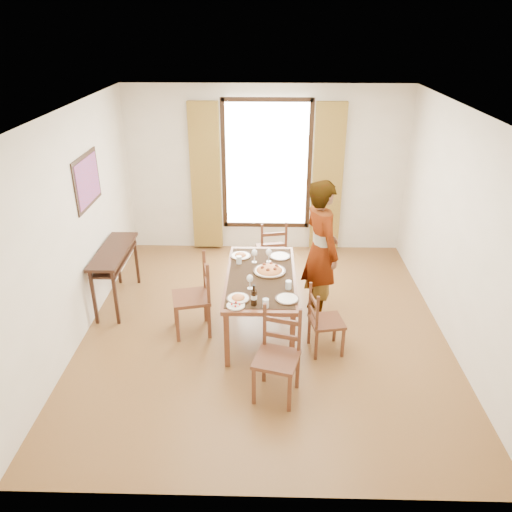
{
  "coord_description": "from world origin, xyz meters",
  "views": [
    {
      "loc": [
        0.03,
        -5.37,
        3.61
      ],
      "look_at": [
        -0.11,
        0.04,
        1.0
      ],
      "focal_mm": 35.0,
      "sensor_mm": 36.0,
      "label": 1
    }
  ],
  "objects_px": {
    "console_table": "(114,257)",
    "man": "(321,250)",
    "pasta_platter": "(269,269)",
    "dining_table": "(261,280)"
  },
  "relations": [
    {
      "from": "dining_table",
      "to": "man",
      "type": "relative_size",
      "value": 0.91
    },
    {
      "from": "console_table",
      "to": "dining_table",
      "type": "relative_size",
      "value": 0.71
    },
    {
      "from": "dining_table",
      "to": "pasta_platter",
      "type": "bearing_deg",
      "value": 39.57
    },
    {
      "from": "pasta_platter",
      "to": "console_table",
      "type": "bearing_deg",
      "value": 166.27
    },
    {
      "from": "man",
      "to": "console_table",
      "type": "bearing_deg",
      "value": 64.17
    },
    {
      "from": "console_table",
      "to": "man",
      "type": "distance_m",
      "value": 2.76
    },
    {
      "from": "console_table",
      "to": "dining_table",
      "type": "xyz_separation_m",
      "value": [
        1.98,
        -0.6,
        0.0
      ]
    },
    {
      "from": "console_table",
      "to": "pasta_platter",
      "type": "height_order",
      "value": "pasta_platter"
    },
    {
      "from": "console_table",
      "to": "pasta_platter",
      "type": "distance_m",
      "value": 2.15
    },
    {
      "from": "man",
      "to": "pasta_platter",
      "type": "bearing_deg",
      "value": 92.66
    }
  ]
}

